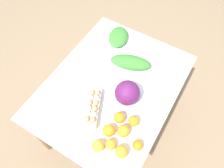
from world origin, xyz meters
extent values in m
plane|color=#937A5B|center=(0.00, 0.00, 0.00)|extent=(8.00, 8.00, 0.00)
cube|color=silver|center=(0.00, 0.00, 0.74)|extent=(1.19, 0.92, 0.03)
cylinder|color=olive|center=(0.53, -0.40, 0.36)|extent=(0.06, 0.06, 0.72)
cylinder|color=olive|center=(-0.53, 0.40, 0.36)|extent=(0.06, 0.06, 0.72)
cylinder|color=olive|center=(0.53, 0.40, 0.36)|extent=(0.06, 0.06, 0.72)
sphere|color=#601E5B|center=(-0.04, -0.15, 0.84)|extent=(0.18, 0.18, 0.18)
cube|color=beige|center=(-0.24, 0.01, 0.78)|extent=(0.30, 0.20, 0.06)
sphere|color=tan|center=(-0.33, -0.05, 0.82)|extent=(0.04, 0.04, 0.04)
sphere|color=white|center=(-0.29, -0.03, 0.82)|extent=(0.04, 0.04, 0.04)
sphere|color=tan|center=(-0.25, -0.02, 0.82)|extent=(0.04, 0.04, 0.04)
sphere|color=tan|center=(-0.22, 0.00, 0.82)|extent=(0.04, 0.04, 0.04)
sphere|color=white|center=(-0.18, 0.02, 0.82)|extent=(0.04, 0.04, 0.04)
sphere|color=tan|center=(-0.14, 0.03, 0.82)|extent=(0.04, 0.04, 0.04)
sphere|color=tan|center=(-0.34, -0.01, 0.82)|extent=(0.04, 0.04, 0.04)
sphere|color=white|center=(-0.31, 0.00, 0.82)|extent=(0.04, 0.04, 0.04)
sphere|color=white|center=(-0.27, 0.02, 0.82)|extent=(0.04, 0.04, 0.04)
sphere|color=tan|center=(-0.23, 0.04, 0.82)|extent=(0.04, 0.04, 0.04)
sphere|color=white|center=(-0.20, 0.05, 0.82)|extent=(0.04, 0.04, 0.04)
sphere|color=tan|center=(-0.16, 0.07, 0.82)|extent=(0.04, 0.04, 0.04)
ellipsoid|color=#3D8433|center=(0.23, -0.03, 0.80)|extent=(0.23, 0.35, 0.09)
ellipsoid|color=#3D8433|center=(0.43, 0.19, 0.79)|extent=(0.28, 0.23, 0.07)
sphere|color=orange|center=(-0.31, -0.38, 0.79)|extent=(0.07, 0.07, 0.07)
sphere|color=orange|center=(-0.28, -0.26, 0.79)|extent=(0.08, 0.08, 0.08)
sphere|color=#F9A833|center=(-0.45, -0.17, 0.79)|extent=(0.08, 0.08, 0.08)
sphere|color=orange|center=(-0.40, -0.23, 0.79)|extent=(0.07, 0.07, 0.07)
sphere|color=orange|center=(-0.40, -0.31, 0.79)|extent=(0.08, 0.08, 0.08)
sphere|color=orange|center=(-0.18, -0.28, 0.79)|extent=(0.08, 0.08, 0.08)
sphere|color=orange|center=(-0.21, -0.19, 0.79)|extent=(0.08, 0.08, 0.08)
sphere|color=orange|center=(-0.33, -0.17, 0.79)|extent=(0.08, 0.08, 0.08)
camera|label=1|loc=(-0.73, -0.44, 2.16)|focal=35.00mm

